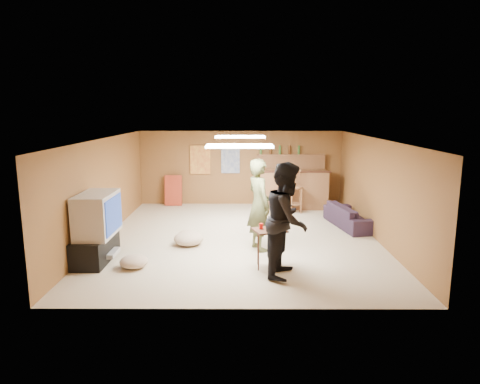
{
  "coord_description": "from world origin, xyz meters",
  "views": [
    {
      "loc": [
        0.04,
        -9.2,
        2.81
      ],
      "look_at": [
        0.0,
        0.2,
        1.0
      ],
      "focal_mm": 32.0,
      "sensor_mm": 36.0,
      "label": 1
    }
  ],
  "objects_px": {
    "tv_body": "(97,214)",
    "tray_table": "(269,249)",
    "sofa": "(351,216)",
    "bar_counter": "(292,189)",
    "person_black": "(287,220)",
    "person_olive": "(259,205)"
  },
  "relations": [
    {
      "from": "person_black",
      "to": "tv_body",
      "type": "bearing_deg",
      "value": 96.53
    },
    {
      "from": "tv_body",
      "to": "sofa",
      "type": "xyz_separation_m",
      "value": [
        5.35,
        2.44,
        -0.64
      ]
    },
    {
      "from": "tv_body",
      "to": "tray_table",
      "type": "xyz_separation_m",
      "value": [
        3.19,
        -0.35,
        -0.54
      ]
    },
    {
      "from": "tv_body",
      "to": "person_olive",
      "type": "height_order",
      "value": "person_olive"
    },
    {
      "from": "bar_counter",
      "to": "sofa",
      "type": "xyz_separation_m",
      "value": [
        1.2,
        -2.01,
        -0.29
      ]
    },
    {
      "from": "bar_counter",
      "to": "person_olive",
      "type": "bearing_deg",
      "value": -106.48
    },
    {
      "from": "tv_body",
      "to": "tray_table",
      "type": "distance_m",
      "value": 3.25
    },
    {
      "from": "person_black",
      "to": "tray_table",
      "type": "distance_m",
      "value": 0.76
    },
    {
      "from": "bar_counter",
      "to": "person_black",
      "type": "relative_size",
      "value": 1.02
    },
    {
      "from": "tv_body",
      "to": "person_olive",
      "type": "relative_size",
      "value": 0.59
    },
    {
      "from": "bar_counter",
      "to": "tray_table",
      "type": "relative_size",
      "value": 2.79
    },
    {
      "from": "bar_counter",
      "to": "person_olive",
      "type": "height_order",
      "value": "person_olive"
    },
    {
      "from": "person_olive",
      "to": "person_black",
      "type": "relative_size",
      "value": 0.95
    },
    {
      "from": "bar_counter",
      "to": "tray_table",
      "type": "height_order",
      "value": "bar_counter"
    },
    {
      "from": "person_olive",
      "to": "tray_table",
      "type": "relative_size",
      "value": 2.6
    },
    {
      "from": "person_olive",
      "to": "sofa",
      "type": "relative_size",
      "value": 1.03
    },
    {
      "from": "bar_counter",
      "to": "tv_body",
      "type": "bearing_deg",
      "value": -133.0
    },
    {
      "from": "bar_counter",
      "to": "tray_table",
      "type": "bearing_deg",
      "value": -101.34
    },
    {
      "from": "person_olive",
      "to": "person_black",
      "type": "height_order",
      "value": "person_black"
    },
    {
      "from": "tray_table",
      "to": "person_olive",
      "type": "bearing_deg",
      "value": 98.3
    },
    {
      "from": "tv_body",
      "to": "bar_counter",
      "type": "height_order",
      "value": "tv_body"
    },
    {
      "from": "sofa",
      "to": "tray_table",
      "type": "height_order",
      "value": "tray_table"
    }
  ]
}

